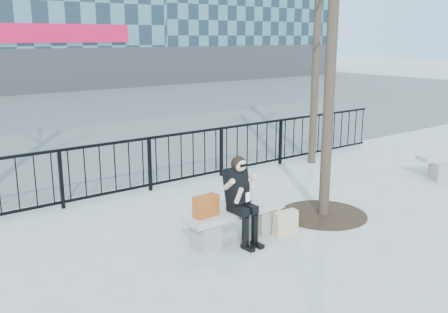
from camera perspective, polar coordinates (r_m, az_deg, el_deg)
ground at (r=7.79m, az=1.24°, el=-9.42°), size 120.00×120.00×0.00m
railing at (r=10.01m, az=-9.49°, el=-1.01°), size 14.00×0.06×1.10m
tree_grate at (r=8.95m, az=11.27°, el=-6.49°), size 1.50×1.50×0.02m
bench_main at (r=7.68m, az=1.25°, el=-7.36°), size 1.65×0.46×0.49m
seated_woman at (r=7.44m, az=2.03°, el=-5.05°), size 0.50×0.64×1.34m
handbag at (r=7.28m, az=-2.08°, el=-5.67°), size 0.39×0.21×0.31m
shopping_bag at (r=7.97m, az=7.04°, el=-7.51°), size 0.42×0.19×0.38m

